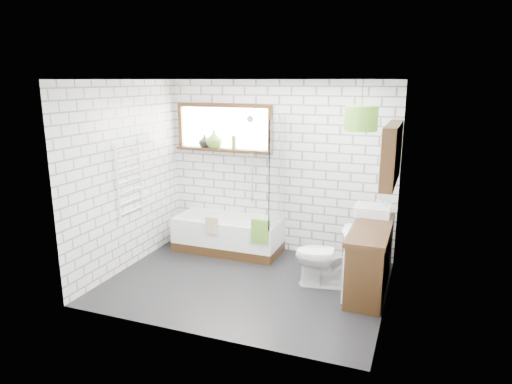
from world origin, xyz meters
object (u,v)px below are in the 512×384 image
at_px(basin, 373,210).
at_px(toilet, 326,256).
at_px(bathtub, 228,234).
at_px(vanity, 370,258).
at_px(pendant, 361,118).

height_order(basin, toilet, basin).
distance_m(bathtub, vanity, 2.22).
xyz_separation_m(toilet, pendant, (0.38, -0.29, 1.71)).
xyz_separation_m(bathtub, toilet, (1.62, -0.67, 0.13)).
bearing_deg(basin, bathtub, 178.05).
relative_size(basin, toilet, 0.57).
relative_size(vanity, pendant, 3.96).
relative_size(bathtub, basin, 3.53).
bearing_deg(toilet, pendant, 43.21).
height_order(vanity, toilet, vanity).
distance_m(basin, pendant, 1.53).
height_order(toilet, pendant, pendant).
xyz_separation_m(basin, toilet, (-0.46, -0.60, -0.47)).
relative_size(toilet, pendant, 2.20).
distance_m(vanity, basin, 0.68).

